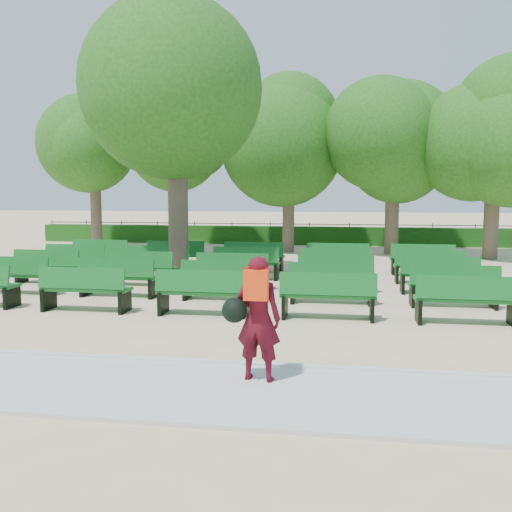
{
  "coord_description": "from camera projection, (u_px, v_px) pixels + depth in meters",
  "views": [
    {
      "loc": [
        2.87,
        -14.42,
        2.64
      ],
      "look_at": [
        0.72,
        -1.0,
        1.1
      ],
      "focal_mm": 40.0,
      "sensor_mm": 36.0,
      "label": 1
    }
  ],
  "objects": [
    {
      "name": "fence",
      "position": [
        290.0,
        244.0,
        29.03
      ],
      "size": [
        26.0,
        0.1,
        1.02
      ],
      "primitive_type": null,
      "color": "black",
      "rests_on": "ground"
    },
    {
      "name": "tree_among",
      "position": [
        177.0,
        112.0,
        16.92
      ],
      "size": [
        5.46,
        5.46,
        7.48
      ],
      "color": "brown",
      "rests_on": "ground"
    },
    {
      "name": "tree_line",
      "position": [
        280.0,
        253.0,
        24.71
      ],
      "size": [
        21.8,
        6.8,
        7.04
      ],
      "primitive_type": null,
      "color": "#27611A",
      "rests_on": "ground"
    },
    {
      "name": "curb",
      "position": [
        156.0,
        361.0,
        8.76
      ],
      "size": [
        30.0,
        0.12,
        0.1
      ],
      "primitive_type": "cube",
      "color": "silver",
      "rests_on": "ground"
    },
    {
      "name": "bench_array",
      "position": [
        235.0,
        285.0,
        15.62
      ],
      "size": [
        1.98,
        0.64,
        1.25
      ],
      "rotation": [
        0.0,
        0.0,
        -0.01
      ],
      "color": "#105E1E",
      "rests_on": "ground"
    },
    {
      "name": "hedge",
      "position": [
        289.0,
        235.0,
        28.59
      ],
      "size": [
        26.0,
        0.7,
        0.9
      ],
      "primitive_type": "cube",
      "color": "#194D13",
      "rests_on": "ground"
    },
    {
      "name": "ground",
      "position": [
        235.0,
        293.0,
        14.9
      ],
      "size": [
        120.0,
        120.0,
        0.0
      ],
      "primitive_type": "plane",
      "color": "#D1B68A"
    },
    {
      "name": "person",
      "position": [
        256.0,
        316.0,
        7.75
      ],
      "size": [
        0.83,
        0.52,
        1.72
      ],
      "rotation": [
        0.0,
        0.0,
        3.0
      ],
      "color": "#4B0A15",
      "rests_on": "ground"
    },
    {
      "name": "paving",
      "position": [
        128.0,
        387.0,
        7.64
      ],
      "size": [
        30.0,
        2.2,
        0.06
      ],
      "primitive_type": "cube",
      "color": "beige",
      "rests_on": "ground"
    }
  ]
}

